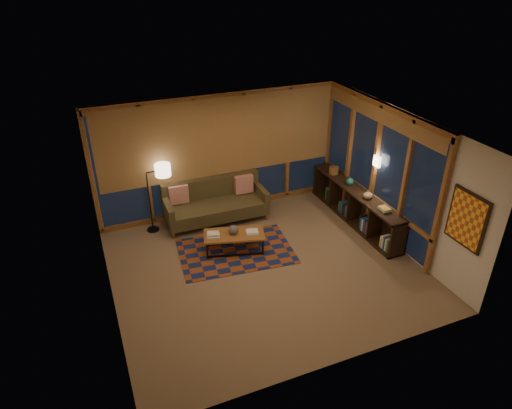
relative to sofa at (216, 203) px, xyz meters
name	(u,v)px	position (x,y,z in m)	size (l,w,h in m)	color
floor	(265,267)	(0.30, -1.98, -0.45)	(5.50, 5.00, 0.01)	#9A7A60
ceiling	(266,131)	(0.30, -1.98, 2.25)	(5.50, 5.00, 0.01)	beige
walls	(265,205)	(0.30, -1.98, 0.90)	(5.51, 5.01, 2.70)	silver
window_wall_back	(221,155)	(0.30, 0.45, 0.90)	(5.30, 0.16, 2.60)	brown
window_wall_right	(374,167)	(2.98, -1.38, 0.90)	(0.16, 3.70, 2.60)	brown
wall_art	(467,220)	(3.01, -3.83, 1.00)	(0.06, 0.74, 0.94)	#C84623
wall_sconce	(377,161)	(2.92, -1.53, 1.10)	(0.12, 0.18, 0.22)	#FFE8C6
sofa	(216,203)	(0.00, 0.00, 0.00)	(2.18, 0.88, 0.89)	#463E1F
pillow_left	(179,195)	(-0.74, 0.26, 0.21)	(0.41, 0.14, 0.41)	red
pillow_right	(244,185)	(0.72, 0.18, 0.20)	(0.41, 0.14, 0.41)	red
area_rug	(236,251)	(-0.02, -1.29, -0.44)	(2.20, 1.47, 0.01)	brown
coffee_table	(234,242)	(-0.03, -1.24, -0.25)	(1.18, 0.54, 0.39)	brown
book_stack_a	(213,235)	(-0.43, -1.16, -0.02)	(0.22, 0.17, 0.06)	white
book_stack_b	(252,232)	(0.31, -1.34, -0.03)	(0.21, 0.17, 0.04)	white
ceramic_pot	(233,230)	(-0.04, -1.24, 0.04)	(0.19, 0.19, 0.19)	black
floor_lamp	(149,199)	(-1.37, 0.15, 0.29)	(0.49, 0.32, 1.47)	black
bookshelf	(355,206)	(2.79, -1.16, -0.07)	(0.40, 3.01, 0.75)	black
basket	(334,170)	(2.77, -0.24, 0.39)	(0.22, 0.22, 0.16)	brown
teal_bowl	(350,181)	(2.79, -0.88, 0.39)	(0.16, 0.16, 0.16)	#1E756F
vase	(368,194)	(2.79, -1.55, 0.40)	(0.18, 0.18, 0.19)	tan
shelf_book_stack	(384,209)	(2.79, -2.11, 0.34)	(0.16, 0.22, 0.06)	white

